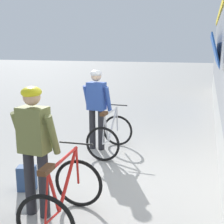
% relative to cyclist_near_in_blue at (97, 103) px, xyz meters
% --- Properties ---
extents(ground_plane, '(80.00, 80.00, 0.00)m').
position_rel_cyclist_near_in_blue_xyz_m(ground_plane, '(1.06, -1.37, -1.05)').
color(ground_plane, '#A09E99').
extents(cyclist_near_in_blue, '(0.64, 0.35, 1.76)m').
position_rel_cyclist_near_in_blue_xyz_m(cyclist_near_in_blue, '(0.00, 0.00, 0.00)').
color(cyclist_near_in_blue, '#232328').
rests_on(cyclist_near_in_blue, ground).
extents(cyclist_far_in_olive, '(0.62, 0.33, 1.76)m').
position_rel_cyclist_near_in_blue_xyz_m(cyclist_far_in_olive, '(0.18, -2.74, 0.00)').
color(cyclist_far_in_olive, '#232328').
rests_on(cyclist_far_in_olive, ground).
extents(bicycle_near_silver, '(0.71, 1.08, 0.99)m').
position_rel_cyclist_near_in_blue_xyz_m(bicycle_near_silver, '(0.37, -0.14, -0.65)').
color(bicycle_near_silver, black).
rests_on(bicycle_near_silver, ground).
extents(bicycle_far_red, '(0.77, 1.11, 0.99)m').
position_rel_cyclist_near_in_blue_xyz_m(bicycle_far_red, '(0.65, -2.89, -0.65)').
color(bicycle_far_red, black).
rests_on(bicycle_far_red, ground).
extents(backpack_on_platform, '(0.32, 0.25, 0.40)m').
position_rel_cyclist_near_in_blue_xyz_m(backpack_on_platform, '(-0.37, -2.18, -0.85)').
color(backpack_on_platform, navy).
rests_on(backpack_on_platform, ground).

